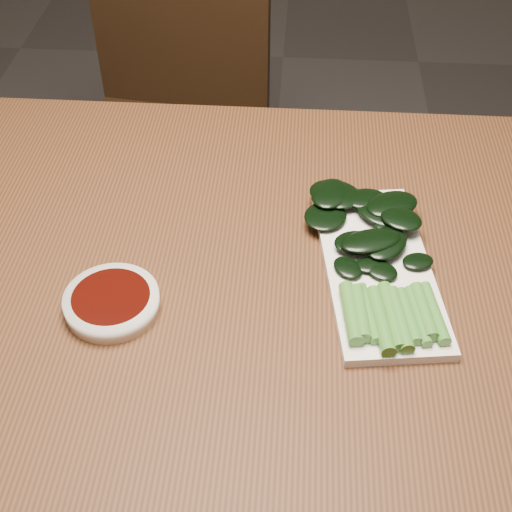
% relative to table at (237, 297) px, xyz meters
% --- Properties ---
extents(table, '(1.40, 0.80, 0.75)m').
position_rel_table_xyz_m(table, '(0.00, 0.00, 0.00)').
color(table, '#4C2A15').
rests_on(table, ground).
extents(chair_far, '(0.49, 0.49, 0.89)m').
position_rel_table_xyz_m(chair_far, '(-0.23, 0.77, -0.19)').
color(chair_far, black).
rests_on(chair_far, ground).
extents(sauce_bowl, '(0.12, 0.12, 0.02)m').
position_rel_table_xyz_m(sauce_bowl, '(-0.15, -0.10, 0.08)').
color(sauce_bowl, white).
rests_on(sauce_bowl, table).
extents(serving_plate, '(0.18, 0.34, 0.01)m').
position_rel_table_xyz_m(serving_plate, '(0.19, -0.01, 0.08)').
color(serving_plate, white).
rests_on(serving_plate, table).
extents(gai_lan, '(0.19, 0.34, 0.03)m').
position_rel_table_xyz_m(gai_lan, '(0.19, 0.01, 0.10)').
color(gai_lan, '#45892F').
rests_on(gai_lan, serving_plate).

